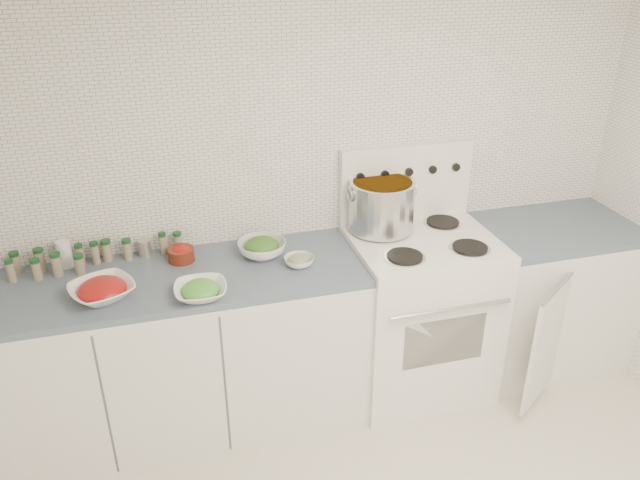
{
  "coord_description": "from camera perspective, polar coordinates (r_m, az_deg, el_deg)",
  "views": [
    {
      "loc": [
        -0.84,
        -1.51,
        2.41
      ],
      "look_at": [
        -0.1,
        1.14,
        1.03
      ],
      "focal_mm": 35.0,
      "sensor_mm": 36.0,
      "label": 1
    }
  ],
  "objects": [
    {
      "name": "stove",
      "position": [
        3.56,
        8.95,
        -6.16
      ],
      "size": [
        0.76,
        0.7,
        1.36
      ],
      "color": "white",
      "rests_on": "ground"
    },
    {
      "name": "salt_canister",
      "position": [
        3.32,
        -22.3,
        -1.2
      ],
      "size": [
        0.08,
        0.08,
        0.14
      ],
      "primitive_type": "cylinder",
      "rotation": [
        0.0,
        0.0,
        0.14
      ],
      "color": "white",
      "rests_on": "counter_left"
    },
    {
      "name": "bowl_tomato",
      "position": [
        3.0,
        -19.31,
        -4.34
      ],
      "size": [
        0.37,
        0.37,
        0.09
      ],
      "color": "white",
      "rests_on": "counter_left"
    },
    {
      "name": "bowl_pepper",
      "position": [
        3.22,
        -12.59,
        -1.21
      ],
      "size": [
        0.13,
        0.13,
        0.08
      ],
      "color": "#591D0F",
      "rests_on": "counter_left"
    },
    {
      "name": "bowl_snowpea",
      "position": [
        2.89,
        -10.86,
        -4.53
      ],
      "size": [
        0.25,
        0.25,
        0.08
      ],
      "color": "white",
      "rests_on": "counter_left"
    },
    {
      "name": "room_walls",
      "position": [
        1.93,
        12.16,
        -0.14
      ],
      "size": [
        3.54,
        3.04,
        2.52
      ],
      "color": "white",
      "rests_on": "ground"
    },
    {
      "name": "bowl_zucchini",
      "position": [
        3.1,
        -1.93,
        -1.89
      ],
      "size": [
        0.19,
        0.19,
        0.06
      ],
      "color": "white",
      "rests_on": "counter_left"
    },
    {
      "name": "stock_pot",
      "position": [
        3.35,
        5.65,
        3.36
      ],
      "size": [
        0.37,
        0.35,
        0.27
      ],
      "rotation": [
        0.0,
        0.0,
        -0.34
      ],
      "color": "silver",
      "rests_on": "stove"
    },
    {
      "name": "spice_cluster",
      "position": [
        3.28,
        -21.02,
        -1.46
      ],
      "size": [
        0.82,
        0.16,
        0.12
      ],
      "color": "gray",
      "rests_on": "counter_left"
    },
    {
      "name": "bowl_broccoli",
      "position": [
        3.2,
        -5.33,
        -0.67
      ],
      "size": [
        0.25,
        0.25,
        0.1
      ],
      "color": "white",
      "rests_on": "counter_left"
    },
    {
      "name": "counter_left",
      "position": [
        3.34,
        -12.42,
        -9.99
      ],
      "size": [
        1.85,
        0.62,
        0.9
      ],
      "color": "white",
      "rests_on": "ground"
    },
    {
      "name": "tin_can",
      "position": [
        3.31,
        -15.71,
        -0.69
      ],
      "size": [
        0.09,
        0.09,
        0.09
      ],
      "primitive_type": "cylinder",
      "rotation": [
        0.0,
        0.0,
        0.37
      ],
      "color": "#B1AA96",
      "rests_on": "counter_left"
    },
    {
      "name": "counter_right",
      "position": [
        3.97,
        19.87,
        -4.7
      ],
      "size": [
        0.89,
        0.86,
        0.9
      ],
      "color": "white",
      "rests_on": "ground"
    }
  ]
}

